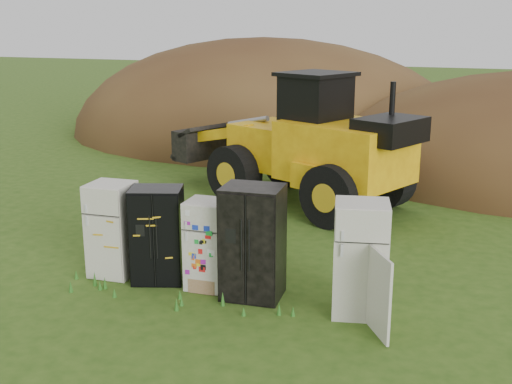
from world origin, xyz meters
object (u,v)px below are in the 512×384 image
fridge_sticker (208,244)px  fridge_open_door (360,259)px  fridge_black_side (157,235)px  fridge_dark_mid (253,242)px  wheel_loader (289,136)px  fridge_leftmost (112,229)px

fridge_sticker → fridge_open_door: fridge_open_door is taller
fridge_black_side → fridge_dark_mid: bearing=-20.8°
fridge_sticker → wheel_loader: 6.21m
fridge_sticker → fridge_open_door: (2.74, -0.08, 0.13)m
fridge_leftmost → fridge_open_door: fridge_open_door is taller
fridge_dark_mid → wheel_loader: (-1.39, 6.20, 0.72)m
wheel_loader → fridge_dark_mid: bearing=-54.4°
fridge_leftmost → fridge_dark_mid: bearing=-4.4°
fridge_black_side → fridge_dark_mid: 1.88m
wheel_loader → fridge_open_door: bearing=-39.4°
fridge_sticker → fridge_open_door: size_ratio=0.86×
fridge_black_side → fridge_open_door: 3.73m
fridge_black_side → fridge_sticker: size_ratio=1.09×
fridge_open_door → fridge_black_side: bearing=166.1°
fridge_leftmost → fridge_sticker: size_ratio=1.10×
fridge_leftmost → fridge_black_side: 0.94m
fridge_sticker → wheel_loader: (-0.51, 6.12, 0.90)m
fridge_black_side → fridge_dark_mid: size_ratio=0.89×
fridge_dark_mid → wheel_loader: size_ratio=0.28×
fridge_dark_mid → fridge_sticker: bearing=169.7°
fridge_black_side → fridge_dark_mid: (1.87, -0.03, 0.11)m
fridge_sticker → wheel_loader: bearing=91.1°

